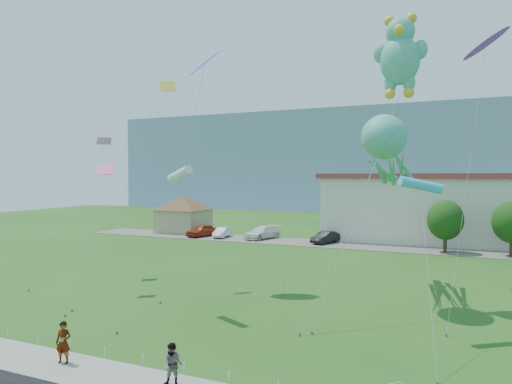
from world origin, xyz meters
TOP-DOWN VIEW (x-y plane):
  - ground at (0.00, 0.00)m, footprint 160.00×160.00m
  - sidewalk at (0.00, -2.75)m, footprint 80.00×2.50m
  - parking_strip at (0.00, 35.00)m, footprint 70.00×6.00m
  - hill_ridge at (0.00, 120.00)m, footprint 160.00×50.00m
  - pavilion at (-24.00, 38.00)m, footprint 9.20×9.20m
  - rope_fence at (0.00, -1.30)m, footprint 26.05×0.05m
  - tree_near at (10.00, 34.00)m, footprint 3.60×3.60m
  - tree_mid at (16.00, 34.00)m, footprint 3.60×3.60m
  - pedestrian_left at (-4.10, -2.53)m, footprint 0.74×0.60m
  - pedestrian_right at (1.26, -2.49)m, footprint 0.90×0.77m
  - parked_car_red at (-19.18, 34.75)m, footprint 2.96×4.91m
  - parked_car_silver at (-16.39, 35.02)m, footprint 1.84×3.99m
  - parked_car_white at (-11.16, 35.93)m, footprint 3.82×5.84m
  - parked_car_black at (-2.93, 35.27)m, footprint 2.77×4.45m
  - octopus_kite at (6.81, 13.49)m, footprint 4.36×14.70m
  - teddy_bear_kite at (7.53, 13.50)m, footprint 4.88×9.42m
  - small_kite_blue at (-5.94, 12.38)m, footprint 1.80×6.52m
  - small_kite_yellow at (-8.82, 10.76)m, footprint 1.51×9.35m
  - small_kite_pink at (-11.15, 7.67)m, footprint 2.90×6.56m
  - small_kite_purple at (12.41, 15.78)m, footprint 2.92×9.20m
  - small_kite_white at (-3.78, 5.81)m, footprint 1.11×5.69m
  - small_kite_cyan at (9.22, 7.54)m, footprint 1.36×7.07m
  - small_kite_black at (-15.30, 11.66)m, footprint 1.37×7.48m

SIDE VIEW (x-z plane):
  - ground at x=0.00m, z-range 0.00..0.00m
  - parking_strip at x=0.00m, z-range 0.00..0.06m
  - sidewalk at x=0.00m, z-range 0.00..0.10m
  - rope_fence at x=0.00m, z-range 0.00..0.50m
  - parked_car_silver at x=-16.39m, z-range 0.06..1.33m
  - parked_car_black at x=-2.93m, z-range 0.06..1.45m
  - parked_car_red at x=-19.18m, z-range 0.06..1.62m
  - parked_car_white at x=-11.16m, z-range 0.06..1.63m
  - pedestrian_right at x=1.26m, z-range 0.10..1.71m
  - pedestrian_left at x=-4.10m, z-range 0.10..1.84m
  - pavilion at x=-24.00m, z-range 0.52..5.52m
  - tree_near at x=10.00m, z-range 0.65..6.12m
  - tree_mid at x=16.00m, z-range 0.65..6.12m
  - small_kite_cyan at x=9.22m, z-range 3.45..11.33m
  - small_kite_pink at x=-11.15m, z-range 3.10..11.87m
  - small_kite_white at x=-3.78m, z-range 3.72..12.16m
  - octopus_kite at x=6.81m, z-range 3.63..15.25m
  - small_kite_black at x=-15.30m, z-range 3.92..15.09m
  - hill_ridge at x=0.00m, z-range 0.00..25.00m
  - small_kite_yellow at x=-8.82m, z-range 5.09..20.03m
  - teddy_bear_kite at x=7.53m, z-range 6.52..24.52m
  - small_kite_blue at x=-5.94m, z-range 7.34..24.10m
  - small_kite_purple at x=12.41m, z-range 7.41..24.37m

